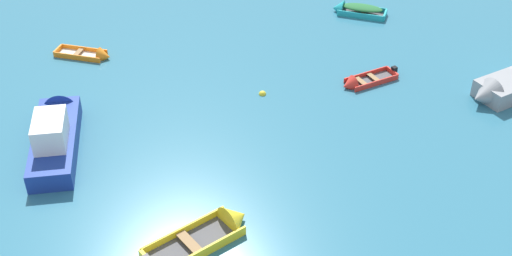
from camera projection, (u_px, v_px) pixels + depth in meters
rowboat_yellow_outer_left at (218, 228)px, 24.56m from camera, size 4.36×3.00×1.30m
rowboat_orange_midfield_left at (95, 55)px, 35.19m from camera, size 3.12×2.19×0.88m
rowboat_turquoise_back_row_left at (353, 9)px, 39.42m from camera, size 3.26×2.53×1.05m
rowboat_red_cluster_outer at (359, 83)px, 32.97m from camera, size 3.23×1.70×0.89m
motor_launch_deep_blue_back_row_right at (56, 132)px, 28.72m from camera, size 2.18×6.50×2.27m
mooring_buoy_between_boats_right at (262, 94)px, 32.35m from camera, size 0.36×0.36×0.36m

